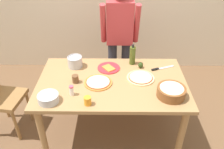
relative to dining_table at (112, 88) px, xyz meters
The scene contains 15 objects.
ground 0.67m from the dining_table, ahead, with size 8.00×8.00×0.00m, color brown.
dining_table is the anchor object (origin of this frame).
person_cook 0.81m from the dining_table, 82.94° to the left, with size 0.49×0.25×1.62m.
pizza_raw_on_board 0.33m from the dining_table, ahead, with size 0.30×0.30×0.02m.
pizza_cooked_on_tray 0.18m from the dining_table, 165.22° to the right, with size 0.30×0.30×0.02m.
plate_with_slice 0.27m from the dining_table, 99.35° to the left, with size 0.26×0.26×0.02m.
popcorn_bowl 0.65m from the dining_table, 23.05° to the right, with size 0.28×0.28×0.11m.
mixing_bowl_steel 0.71m from the dining_table, 150.40° to the right, with size 0.20×0.20×0.08m.
olive_oil_bottle 0.48m from the dining_table, 56.63° to the left, with size 0.07×0.07×0.26m.
steel_pot 0.55m from the dining_table, 146.30° to the left, with size 0.17×0.17×0.13m.
cup_orange 0.46m from the dining_table, 120.60° to the right, with size 0.07×0.07×0.09m, color orange.
cup_small_brown 0.41m from the dining_table, behind, with size 0.07×0.07×0.09m, color brown.
salt_shaker 0.48m from the dining_table, 148.93° to the right, with size 0.04×0.04×0.11m.
chef_knife 0.62m from the dining_table, 23.74° to the left, with size 0.28×0.13×0.02m.
avocado 0.45m from the dining_table, 39.17° to the left, with size 0.06×0.06×0.07m, color #2D4219.
Camera 1 is at (0.02, -2.04, 2.23)m, focal length 37.34 mm.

